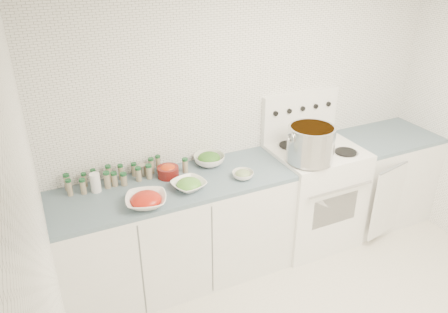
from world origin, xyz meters
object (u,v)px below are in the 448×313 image
at_px(stock_pot, 311,142).
at_px(bowl_snowpea, 189,184).
at_px(stove, 312,192).
at_px(bowl_tomato, 146,200).

xyz_separation_m(stock_pot, bowl_snowpea, (-1.03, 0.06, -0.17)).
height_order(stove, stock_pot, stove).
bearing_deg(stock_pot, bowl_tomato, -179.26).
bearing_deg(stove, stock_pot, -139.37).
xyz_separation_m(stock_pot, bowl_tomato, (-1.38, -0.02, -0.16)).
bearing_deg(bowl_snowpea, bowl_tomato, -166.76).
distance_m(stove, bowl_tomato, 1.65).
bearing_deg(stock_pot, bowl_snowpea, 176.42).
bearing_deg(bowl_snowpea, stock_pot, -3.58).
height_order(bowl_tomato, bowl_snowpea, bowl_tomato).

